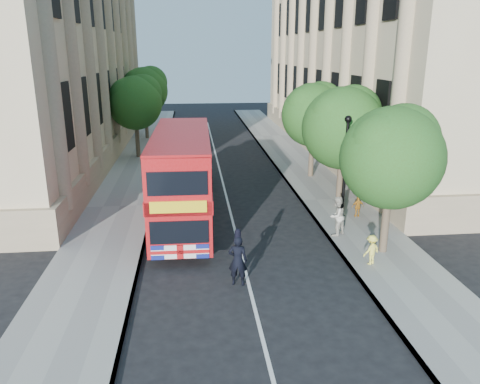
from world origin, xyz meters
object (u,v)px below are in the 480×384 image
object	(u,v)px
lamp_post	(344,176)
box_van	(192,166)
woman_pedestrian	(337,216)
double_decker_bus	(182,177)
police_constable	(238,261)

from	to	relation	value
lamp_post	box_van	size ratio (longest dim) A/B	1.08
lamp_post	woman_pedestrian	distance (m)	1.94
lamp_post	woman_pedestrian	bearing A→B (deg)	-119.01
double_decker_bus	woman_pedestrian	bearing A→B (deg)	-16.89
lamp_post	box_van	xyz separation A→B (m)	(-6.88, 7.74, -1.20)
double_decker_bus	box_van	distance (m)	6.75
lamp_post	double_decker_bus	xyz separation A→B (m)	(-7.35, 1.10, -0.09)
double_decker_bus	police_constable	xyz separation A→B (m)	(1.97, -6.10, -1.48)
double_decker_bus	woman_pedestrian	distance (m)	7.23
box_van	police_constable	bearing A→B (deg)	-80.10
double_decker_bus	woman_pedestrian	size ratio (longest dim) A/B	5.35
lamp_post	double_decker_bus	world-z (taller)	lamp_post
double_decker_bus	box_van	xyz separation A→B (m)	(0.47, 6.64, -1.10)
lamp_post	woman_pedestrian	world-z (taller)	lamp_post
lamp_post	box_van	distance (m)	10.42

